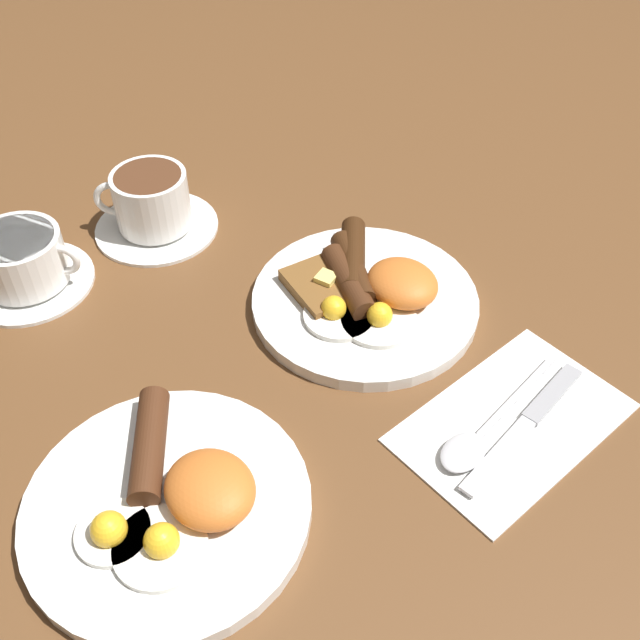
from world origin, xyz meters
TOP-DOWN VIEW (x-y plane):
  - ground_plane at (0.00, 0.00)m, footprint 3.00×3.00m
  - breakfast_plate_near at (0.00, -0.00)m, footprint 0.24×0.24m
  - breakfast_plate_far at (-0.07, 0.30)m, footprint 0.24×0.24m
  - teacup_near at (0.27, 0.09)m, footprint 0.15×0.15m
  - teacup_far at (0.28, 0.25)m, footprint 0.14×0.14m
  - napkin at (-0.21, 0.01)m, footprint 0.14×0.22m
  - knife at (-0.22, -0.00)m, footprint 0.04×0.19m
  - spoon at (-0.20, 0.06)m, footprint 0.04×0.18m

SIDE VIEW (x-z plane):
  - ground_plane at x=0.00m, z-range 0.00..0.00m
  - napkin at x=-0.21m, z-range 0.00..0.01m
  - knife at x=-0.22m, z-range 0.00..0.01m
  - spoon at x=-0.20m, z-range 0.00..0.01m
  - breakfast_plate_far at x=-0.07m, z-range -0.01..0.04m
  - breakfast_plate_near at x=0.00m, z-range -0.01..0.04m
  - teacup_far at x=0.28m, z-range 0.00..0.06m
  - teacup_near at x=0.27m, z-range 0.00..0.07m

